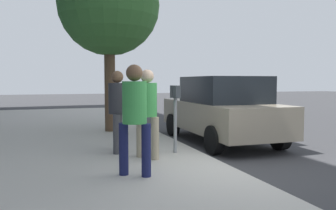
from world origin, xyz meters
TOP-DOWN VIEW (x-y plane):
  - ground_plane at (0.00, 0.00)m, footprint 80.00×80.00m
  - sidewalk_slab at (0.00, 3.00)m, footprint 28.00×6.00m
  - parking_meter at (1.24, 0.54)m, footprint 0.36×0.12m
  - pedestrian_at_meter at (0.92, 1.23)m, footprint 0.46×0.38m
  - pedestrian_bystander at (-0.21, 1.75)m, footprint 0.38×0.46m
  - parking_officer at (1.68, 1.67)m, footprint 0.51×0.37m
  - parked_sedan_near at (2.79, -1.35)m, footprint 4.42×2.02m
  - street_tree at (4.81, 1.32)m, footprint 2.98×2.98m

SIDE VIEW (x-z plane):
  - ground_plane at x=0.00m, z-range 0.00..0.00m
  - sidewalk_slab at x=0.00m, z-range 0.00..0.15m
  - parked_sedan_near at x=2.79m, z-range 0.01..1.78m
  - parking_officer at x=1.68m, z-range 0.30..2.01m
  - pedestrian_at_meter at x=0.92m, z-range 0.30..2.02m
  - parking_meter at x=1.24m, z-range 0.46..1.87m
  - pedestrian_bystander at x=-0.21m, z-range 0.31..2.07m
  - street_tree at x=4.81m, z-range 1.25..6.49m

